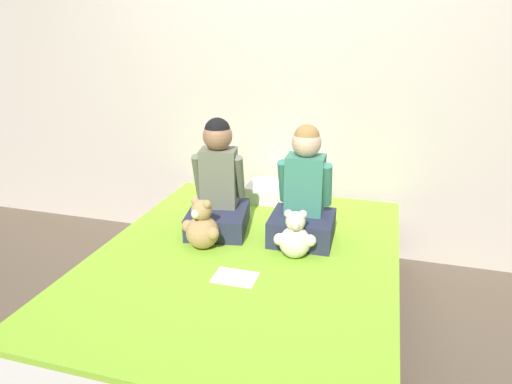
{
  "coord_description": "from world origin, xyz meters",
  "views": [
    {
      "loc": [
        0.65,
        -2.05,
        1.61
      ],
      "look_at": [
        0.0,
        0.2,
        0.74
      ],
      "focal_mm": 32.0,
      "sensor_mm": 36.0,
      "label": 1
    }
  ],
  "objects_px": {
    "child_on_left": "(218,188)",
    "child_on_right": "(304,197)",
    "teddy_bear_held_by_left_child": "(202,227)",
    "pillow_at_headboard": "(281,193)",
    "sign_card": "(235,277)",
    "bed": "(246,292)",
    "teddy_bear_held_by_right_child": "(295,237)"
  },
  "relations": [
    {
      "from": "teddy_bear_held_by_left_child",
      "to": "sign_card",
      "type": "bearing_deg",
      "value": -26.34
    },
    {
      "from": "bed",
      "to": "teddy_bear_held_by_left_child",
      "type": "bearing_deg",
      "value": 177.12
    },
    {
      "from": "teddy_bear_held_by_right_child",
      "to": "pillow_at_headboard",
      "type": "bearing_deg",
      "value": 97.36
    },
    {
      "from": "bed",
      "to": "child_on_right",
      "type": "bearing_deg",
      "value": 47.72
    },
    {
      "from": "child_on_left",
      "to": "bed",
      "type": "bearing_deg",
      "value": -59.09
    },
    {
      "from": "child_on_left",
      "to": "teddy_bear_held_by_left_child",
      "type": "distance_m",
      "value": 0.3
    },
    {
      "from": "child_on_right",
      "to": "teddy_bear_held_by_left_child",
      "type": "xyz_separation_m",
      "value": [
        -0.5,
        -0.27,
        -0.13
      ]
    },
    {
      "from": "pillow_at_headboard",
      "to": "sign_card",
      "type": "height_order",
      "value": "pillow_at_headboard"
    },
    {
      "from": "pillow_at_headboard",
      "to": "sign_card",
      "type": "relative_size",
      "value": 2.19
    },
    {
      "from": "bed",
      "to": "teddy_bear_held_by_right_child",
      "type": "xyz_separation_m",
      "value": [
        0.25,
        0.05,
        0.34
      ]
    },
    {
      "from": "teddy_bear_held_by_left_child",
      "to": "sign_card",
      "type": "distance_m",
      "value": 0.39
    },
    {
      "from": "child_on_left",
      "to": "teddy_bear_held_by_right_child",
      "type": "height_order",
      "value": "child_on_left"
    },
    {
      "from": "teddy_bear_held_by_left_child",
      "to": "pillow_at_headboard",
      "type": "xyz_separation_m",
      "value": [
        0.25,
        0.81,
        -0.07
      ]
    },
    {
      "from": "teddy_bear_held_by_left_child",
      "to": "teddy_bear_held_by_right_child",
      "type": "xyz_separation_m",
      "value": [
        0.5,
        0.04,
        -0.01
      ]
    },
    {
      "from": "teddy_bear_held_by_left_child",
      "to": "pillow_at_headboard",
      "type": "relative_size",
      "value": 0.62
    },
    {
      "from": "child_on_left",
      "to": "pillow_at_headboard",
      "type": "bearing_deg",
      "value": 54.19
    },
    {
      "from": "teddy_bear_held_by_right_child",
      "to": "bed",
      "type": "bearing_deg",
      "value": -179.74
    },
    {
      "from": "child_on_right",
      "to": "teddy_bear_held_by_left_child",
      "type": "bearing_deg",
      "value": -153.51
    },
    {
      "from": "bed",
      "to": "pillow_at_headboard",
      "type": "xyz_separation_m",
      "value": [
        0.0,
        0.82,
        0.29
      ]
    },
    {
      "from": "child_on_right",
      "to": "pillow_at_headboard",
      "type": "distance_m",
      "value": 0.63
    },
    {
      "from": "teddy_bear_held_by_right_child",
      "to": "child_on_right",
      "type": "bearing_deg",
      "value": 79.44
    },
    {
      "from": "bed",
      "to": "teddy_bear_held_by_right_child",
      "type": "bearing_deg",
      "value": 11.08
    },
    {
      "from": "child_on_left",
      "to": "child_on_right",
      "type": "xyz_separation_m",
      "value": [
        0.51,
        -0.01,
        -0.0
      ]
    },
    {
      "from": "bed",
      "to": "sign_card",
      "type": "relative_size",
      "value": 9.47
    },
    {
      "from": "child_on_left",
      "to": "sign_card",
      "type": "height_order",
      "value": "child_on_left"
    },
    {
      "from": "child_on_right",
      "to": "teddy_bear_held_by_right_child",
      "type": "relative_size",
      "value": 2.47
    },
    {
      "from": "child_on_right",
      "to": "teddy_bear_held_by_right_child",
      "type": "distance_m",
      "value": 0.27
    },
    {
      "from": "teddy_bear_held_by_right_child",
      "to": "pillow_at_headboard",
      "type": "relative_size",
      "value": 0.57
    },
    {
      "from": "child_on_left",
      "to": "teddy_bear_held_by_left_child",
      "type": "xyz_separation_m",
      "value": [
        0.01,
        -0.27,
        -0.13
      ]
    },
    {
      "from": "teddy_bear_held_by_left_child",
      "to": "sign_card",
      "type": "height_order",
      "value": "teddy_bear_held_by_left_child"
    },
    {
      "from": "bed",
      "to": "sign_card",
      "type": "bearing_deg",
      "value": -84.36
    },
    {
      "from": "teddy_bear_held_by_left_child",
      "to": "bed",
      "type": "bearing_deg",
      "value": 13.73
    }
  ]
}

